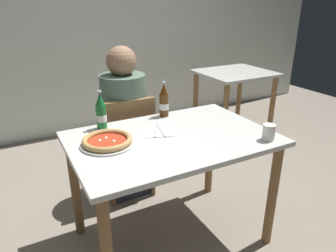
# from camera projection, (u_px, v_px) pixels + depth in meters

# --- Properties ---
(ground_plane) EXTENTS (8.00, 8.00, 0.00)m
(ground_plane) POSITION_uv_depth(u_px,v_px,m) (171.00, 236.00, 2.15)
(ground_plane) COLOR gray
(back_wall_tiled) EXTENTS (7.00, 0.10, 2.60)m
(back_wall_tiled) POSITION_uv_depth(u_px,v_px,m) (77.00, 20.00, 3.46)
(back_wall_tiled) COLOR silver
(back_wall_tiled) RESTS_ON ground_plane
(dining_table_main) EXTENTS (1.20, 0.80, 0.75)m
(dining_table_main) POSITION_uv_depth(u_px,v_px,m) (172.00, 154.00, 1.91)
(dining_table_main) COLOR silver
(dining_table_main) RESTS_ON ground_plane
(chair_behind_table) EXTENTS (0.42, 0.42, 0.85)m
(chair_behind_table) POSITION_uv_depth(u_px,v_px,m) (127.00, 141.00, 2.44)
(chair_behind_table) COLOR olive
(chair_behind_table) RESTS_ON ground_plane
(diner_seated) EXTENTS (0.34, 0.34, 1.21)m
(diner_seated) POSITION_uv_depth(u_px,v_px,m) (125.00, 127.00, 2.44)
(diner_seated) COLOR #2D3342
(diner_seated) RESTS_ON ground_plane
(dining_table_background) EXTENTS (0.80, 0.70, 0.75)m
(dining_table_background) POSITION_uv_depth(u_px,v_px,m) (234.00, 85.00, 3.61)
(dining_table_background) COLOR silver
(dining_table_background) RESTS_ON ground_plane
(pizza_margherita_near) EXTENTS (0.31, 0.31, 0.04)m
(pizza_margherita_near) POSITION_uv_depth(u_px,v_px,m) (107.00, 141.00, 1.75)
(pizza_margherita_near) COLOR white
(pizza_margherita_near) RESTS_ON dining_table_main
(beer_bottle_left) EXTENTS (0.07, 0.07, 0.25)m
(beer_bottle_left) POSITION_uv_depth(u_px,v_px,m) (101.00, 113.00, 1.95)
(beer_bottle_left) COLOR #196B2D
(beer_bottle_left) RESTS_ON dining_table_main
(beer_bottle_center) EXTENTS (0.07, 0.07, 0.25)m
(beer_bottle_center) POSITION_uv_depth(u_px,v_px,m) (164.00, 102.00, 2.16)
(beer_bottle_center) COLOR #512D0F
(beer_bottle_center) RESTS_ON dining_table_main
(napkin_with_cutlery) EXTENTS (0.23, 0.23, 0.01)m
(napkin_with_cutlery) POSITION_uv_depth(u_px,v_px,m) (158.00, 131.00, 1.93)
(napkin_with_cutlery) COLOR white
(napkin_with_cutlery) RESTS_ON dining_table_main
(paper_cup) EXTENTS (0.07, 0.07, 0.09)m
(paper_cup) POSITION_uv_depth(u_px,v_px,m) (269.00, 132.00, 1.81)
(paper_cup) COLOR white
(paper_cup) RESTS_ON dining_table_main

